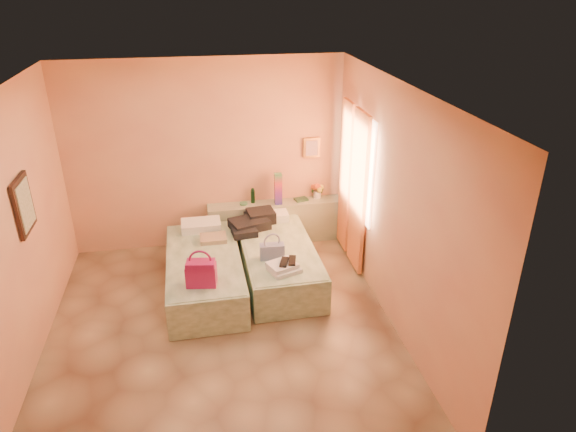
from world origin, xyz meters
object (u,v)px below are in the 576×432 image
at_px(magenta_handbag, 201,273).
at_px(bed_right, 278,261).
at_px(bed_left, 205,273).
at_px(water_bottle, 253,196).
at_px(towel_stack, 284,267).
at_px(green_book, 301,199).
at_px(flower_vase, 317,189).
at_px(headboard_ledge, 276,222).
at_px(blue_handbag, 272,251).

bearing_deg(magenta_handbag, bed_right, 46.73).
bearing_deg(bed_left, water_bottle, 56.62).
height_order(bed_left, towel_stack, towel_stack).
bearing_deg(green_book, flower_vase, -2.62).
relative_size(bed_left, green_book, 10.37).
xyz_separation_m(water_bottle, green_book, (0.73, -0.05, -0.10)).
xyz_separation_m(magenta_handbag, towel_stack, (1.00, 0.12, -0.11)).
xyz_separation_m(headboard_ledge, bed_right, (-0.14, -1.05, -0.08)).
height_order(headboard_ledge, green_book, green_book).
bearing_deg(bed_left, headboard_ledge, 45.58).
xyz_separation_m(flower_vase, towel_stack, (-0.84, -1.80, -0.24)).
xyz_separation_m(bed_right, blue_handbag, (-0.13, -0.34, 0.35)).
relative_size(headboard_ledge, towel_stack, 5.86).
distance_m(bed_left, bed_right, 1.01).
relative_size(bed_left, magenta_handbag, 5.77).
relative_size(bed_right, blue_handbag, 6.45).
relative_size(bed_left, towel_stack, 5.71).
height_order(bed_right, blue_handbag, blue_handbag).
xyz_separation_m(bed_left, magenta_handbag, (-0.04, -0.66, 0.41)).
distance_m(headboard_ledge, magenta_handbag, 2.21).
height_order(headboard_ledge, water_bottle, water_bottle).
bearing_deg(towel_stack, magenta_handbag, -173.18).
relative_size(bed_right, towel_stack, 5.71).
relative_size(green_book, magenta_handbag, 0.56).
bearing_deg(magenta_handbag, blue_handbag, 35.90).
distance_m(headboard_ledge, flower_vase, 0.82).
bearing_deg(headboard_ledge, towel_stack, -95.69).
bearing_deg(green_book, blue_handbag, -129.53).
distance_m(bed_left, water_bottle, 1.58).
height_order(headboard_ledge, blue_handbag, blue_handbag).
distance_m(magenta_handbag, towel_stack, 1.01).
bearing_deg(headboard_ledge, green_book, 2.62).
distance_m(water_bottle, towel_stack, 1.81).
bearing_deg(water_bottle, towel_stack, -84.91).
height_order(green_book, blue_handbag, blue_handbag).
distance_m(water_bottle, flower_vase, 1.00).
bearing_deg(magenta_handbag, flower_vase, 55.26).
xyz_separation_m(green_book, flower_vase, (0.27, 0.05, 0.12)).
bearing_deg(flower_vase, blue_handbag, -122.69).
bearing_deg(headboard_ledge, bed_right, -97.53).
bearing_deg(bed_right, towel_stack, -93.59).
bearing_deg(bed_right, flower_vase, 53.43).
bearing_deg(flower_vase, towel_stack, -115.08).
bearing_deg(towel_stack, bed_right, 87.19).
bearing_deg(bed_left, green_book, 37.38).
distance_m(bed_left, blue_handbag, 0.96).
relative_size(blue_handbag, towel_stack, 0.89).
height_order(magenta_handbag, towel_stack, magenta_handbag).
relative_size(water_bottle, towel_stack, 0.64).
distance_m(headboard_ledge, bed_right, 1.06).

